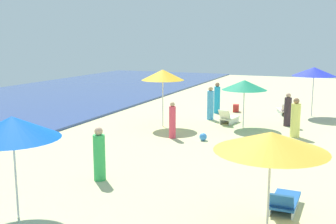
{
  "coord_description": "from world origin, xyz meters",
  "views": [
    {
      "loc": [
        -16.82,
        3.82,
        4.18
      ],
      "look_at": [
        -1.27,
        10.21,
        1.15
      ],
      "focal_mm": 43.6,
      "sensor_mm": 36.0,
      "label": 1
    }
  ],
  "objects_px": {
    "lounge_chair_0_0": "(285,110)",
    "beachgoer_5": "(210,104)",
    "lounge_chair_1_0": "(284,201)",
    "beachgoer_6": "(99,156)",
    "beachgoer_2": "(172,121)",
    "umbrella_2": "(244,85)",
    "umbrella_3": "(12,127)",
    "umbrella_4": "(163,75)",
    "beach_ball_1": "(203,137)",
    "cooler_box_2": "(242,148)",
    "umbrella_0": "(314,72)",
    "cooler_box_0": "(236,108)",
    "beachgoer_4": "(295,119)",
    "beachgoer_1": "(217,99)",
    "beachgoer_3": "(288,111)",
    "lounge_chair_2_0": "(228,118)",
    "umbrella_1": "(271,142)"
  },
  "relations": [
    {
      "from": "umbrella_0",
      "to": "cooler_box_2",
      "type": "xyz_separation_m",
      "value": [
        -8.51,
        1.97,
        -2.26
      ]
    },
    {
      "from": "umbrella_1",
      "to": "cooler_box_0",
      "type": "distance_m",
      "value": 15.23
    },
    {
      "from": "beachgoer_1",
      "to": "cooler_box_2",
      "type": "height_order",
      "value": "beachgoer_1"
    },
    {
      "from": "beach_ball_1",
      "to": "beachgoer_3",
      "type": "bearing_deg",
      "value": -34.02
    },
    {
      "from": "beachgoer_2",
      "to": "cooler_box_0",
      "type": "relative_size",
      "value": 3.34
    },
    {
      "from": "cooler_box_2",
      "to": "umbrella_0",
      "type": "bearing_deg",
      "value": -29.13
    },
    {
      "from": "beachgoer_5",
      "to": "cooler_box_2",
      "type": "height_order",
      "value": "beachgoer_5"
    },
    {
      "from": "beachgoer_1",
      "to": "umbrella_1",
      "type": "bearing_deg",
      "value": 165.19
    },
    {
      "from": "umbrella_4",
      "to": "beach_ball_1",
      "type": "relative_size",
      "value": 8.67
    },
    {
      "from": "beachgoer_2",
      "to": "cooler_box_0",
      "type": "bearing_deg",
      "value": -89.1
    },
    {
      "from": "beach_ball_1",
      "to": "umbrella_1",
      "type": "bearing_deg",
      "value": -152.89
    },
    {
      "from": "umbrella_3",
      "to": "lounge_chair_0_0",
      "type": "bearing_deg",
      "value": -14.72
    },
    {
      "from": "beachgoer_2",
      "to": "cooler_box_2",
      "type": "distance_m",
      "value": 3.45
    },
    {
      "from": "beachgoer_3",
      "to": "beachgoer_4",
      "type": "relative_size",
      "value": 0.95
    },
    {
      "from": "lounge_chair_1_0",
      "to": "umbrella_2",
      "type": "distance_m",
      "value": 9.72
    },
    {
      "from": "beachgoer_3",
      "to": "beachgoer_5",
      "type": "height_order",
      "value": "beachgoer_5"
    },
    {
      "from": "lounge_chair_1_0",
      "to": "beachgoer_6",
      "type": "xyz_separation_m",
      "value": [
        0.17,
        5.38,
        0.53
      ]
    },
    {
      "from": "umbrella_0",
      "to": "beachgoer_1",
      "type": "distance_m",
      "value": 5.38
    },
    {
      "from": "beachgoer_6",
      "to": "beachgoer_2",
      "type": "bearing_deg",
      "value": 158.61
    },
    {
      "from": "umbrella_0",
      "to": "lounge_chair_0_0",
      "type": "height_order",
      "value": "umbrella_0"
    },
    {
      "from": "beachgoer_3",
      "to": "umbrella_2",
      "type": "bearing_deg",
      "value": -24.96
    },
    {
      "from": "lounge_chair_1_0",
      "to": "beachgoer_4",
      "type": "height_order",
      "value": "beachgoer_4"
    },
    {
      "from": "umbrella_3",
      "to": "beachgoer_2",
      "type": "distance_m",
      "value": 8.84
    },
    {
      "from": "beachgoer_5",
      "to": "umbrella_4",
      "type": "bearing_deg",
      "value": 77.41
    },
    {
      "from": "beachgoer_2",
      "to": "beachgoer_4",
      "type": "height_order",
      "value": "beachgoer_4"
    },
    {
      "from": "beachgoer_2",
      "to": "beach_ball_1",
      "type": "height_order",
      "value": "beachgoer_2"
    },
    {
      "from": "lounge_chair_1_0",
      "to": "beach_ball_1",
      "type": "bearing_deg",
      "value": -54.11
    },
    {
      "from": "lounge_chair_1_0",
      "to": "beachgoer_6",
      "type": "bearing_deg",
      "value": 0.4
    },
    {
      "from": "umbrella_2",
      "to": "umbrella_4",
      "type": "relative_size",
      "value": 0.83
    },
    {
      "from": "umbrella_0",
      "to": "lounge_chair_0_0",
      "type": "relative_size",
      "value": 1.68
    },
    {
      "from": "umbrella_4",
      "to": "beachgoer_6",
      "type": "height_order",
      "value": "umbrella_4"
    },
    {
      "from": "lounge_chair_0_0",
      "to": "cooler_box_2",
      "type": "relative_size",
      "value": 2.98
    },
    {
      "from": "umbrella_2",
      "to": "beachgoer_3",
      "type": "distance_m",
      "value": 2.56
    },
    {
      "from": "lounge_chair_0_0",
      "to": "umbrella_2",
      "type": "bearing_deg",
      "value": 51.85
    },
    {
      "from": "umbrella_0",
      "to": "beachgoer_2",
      "type": "distance_m",
      "value": 9.24
    },
    {
      "from": "umbrella_2",
      "to": "cooler_box_0",
      "type": "xyz_separation_m",
      "value": [
        4.07,
        1.29,
        -1.82
      ]
    },
    {
      "from": "beachgoer_1",
      "to": "beachgoer_2",
      "type": "distance_m",
      "value": 6.41
    },
    {
      "from": "beachgoer_6",
      "to": "umbrella_3",
      "type": "bearing_deg",
      "value": -28.15
    },
    {
      "from": "beach_ball_1",
      "to": "beachgoer_1",
      "type": "bearing_deg",
      "value": 10.58
    },
    {
      "from": "umbrella_0",
      "to": "umbrella_3",
      "type": "bearing_deg",
      "value": 160.71
    },
    {
      "from": "lounge_chair_0_0",
      "to": "umbrella_2",
      "type": "xyz_separation_m",
      "value": [
        -4.24,
        1.43,
        1.79
      ]
    },
    {
      "from": "beachgoer_2",
      "to": "beachgoer_5",
      "type": "bearing_deg",
      "value": -85.1
    },
    {
      "from": "lounge_chair_0_0",
      "to": "beachgoer_5",
      "type": "height_order",
      "value": "beachgoer_5"
    },
    {
      "from": "umbrella_1",
      "to": "beachgoer_5",
      "type": "relative_size",
      "value": 1.38
    },
    {
      "from": "cooler_box_0",
      "to": "beachgoer_2",
      "type": "bearing_deg",
      "value": -18.77
    },
    {
      "from": "lounge_chair_0_0",
      "to": "beachgoer_4",
      "type": "bearing_deg",
      "value": 81.52
    },
    {
      "from": "beachgoer_1",
      "to": "lounge_chair_2_0",
      "type": "bearing_deg",
      "value": 172.48
    },
    {
      "from": "lounge_chair_2_0",
      "to": "beachgoer_3",
      "type": "xyz_separation_m",
      "value": [
        0.49,
        -2.78,
        0.48
      ]
    },
    {
      "from": "umbrella_0",
      "to": "umbrella_4",
      "type": "height_order",
      "value": "umbrella_4"
    },
    {
      "from": "beachgoer_1",
      "to": "beachgoer_5",
      "type": "distance_m",
      "value": 1.93
    }
  ]
}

